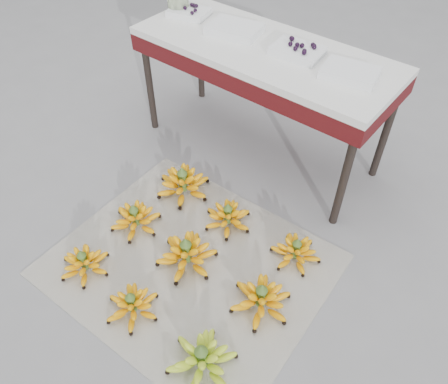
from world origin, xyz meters
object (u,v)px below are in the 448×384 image
Objects in this scene: vendor_table at (263,60)px; tray_right at (298,50)px; bunch_front_center at (132,305)px; bunch_back_left at (183,184)px; newspaper_mat at (190,265)px; tray_left at (235,29)px; bunch_front_left at (84,263)px; bunch_mid_right at (261,299)px; bunch_back_right at (296,252)px; bunch_mid_left at (135,219)px; bunch_front_right at (202,360)px; tray_far_left at (189,12)px; bunch_back_center at (228,217)px; bunch_mid_center at (187,254)px; tray_far_right at (350,73)px.

tray_right is at bearing 10.37° from vendor_table.
bunch_back_left is at bearing 115.80° from bunch_front_center.
newspaper_mat is 4.01× the size of tray_left.
bunch_front_left is 0.80× the size of bunch_back_left.
bunch_mid_right is 1.33× the size of tray_right.
bunch_back_right is 1.02m from vendor_table.
newspaper_mat is 4.43× the size of bunch_front_left.
bunch_back_left is at bearing 102.01° from bunch_front_left.
tray_left reaches higher than bunch_front_center.
bunch_mid_left is at bearing -84.34° from tray_left.
bunch_back_right is (0.00, 0.69, -0.01)m from bunch_front_right.
newspaper_mat is at bearing 148.47° from bunch_front_right.
tray_far_left is 0.74m from tray_right.
bunch_mid_left is 0.48m from bunch_back_center.
bunch_front_left is 0.34m from bunch_front_center.
bunch_mid_center is 0.53m from bunch_back_right.
tray_right is at bearing 174.84° from tray_far_right.
bunch_back_left is 0.93m from tray_right.
tray_far_right is (0.24, 0.61, 0.65)m from bunch_back_center.
bunch_front_center is 1.66m from tray_far_left.
vendor_table is at bearing -169.63° from tray_right.
bunch_back_left is 1.33× the size of tray_right.
tray_right reaches higher than bunch_mid_right.
tray_left reaches higher than bunch_front_right.
bunch_back_left is at bearing -114.58° from tray_right.
bunch_front_center is 0.77× the size of tray_left.
bunch_back_right is at bearing 56.09° from bunch_mid_center.
vendor_table is at bearing 100.61° from bunch_front_center.
tray_right is (0.30, 0.95, 0.65)m from bunch_mid_left.
bunch_front_left is 1.18× the size of bunch_front_center.
bunch_mid_center is at bearing -75.27° from vendor_table.
bunch_front_left is 1.10× the size of bunch_back_right.
bunch_mid_right is at bearing -46.43° from tray_left.
bunch_front_left is 0.75m from bunch_front_right.
tray_left is at bearing 152.61° from bunch_mid_right.
vendor_table is at bearing 123.09° from bunch_back_center.
tray_right is (-0.48, 0.93, 0.65)m from bunch_mid_right.
bunch_front_right is at bearing -56.59° from tray_left.
bunch_mid_left is at bearing -159.51° from bunch_back_right.
tray_far_right is at bearing 107.65° from bunch_front_right.
bunch_back_center is (-0.02, 0.32, 0.05)m from newspaper_mat.
bunch_back_left is at bearing -173.82° from bunch_back_center.
tray_right is (0.39, 0.01, 0.00)m from tray_left.
bunch_front_right is 1.31× the size of bunch_back_right.
vendor_table is 5.04× the size of tray_far_right.
bunch_mid_left is (-0.76, 0.35, -0.01)m from bunch_front_right.
vendor_table reaches higher than bunch_mid_right.
tray_far_left is at bearing 130.40° from newspaper_mat.
tray_far_left reaches higher than newspaper_mat.
bunch_mid_right is at bearing -53.62° from vendor_table.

